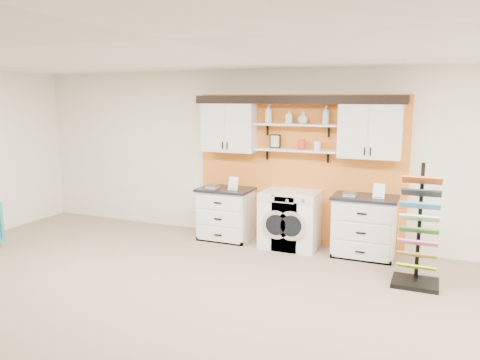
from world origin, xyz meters
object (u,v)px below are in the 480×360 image
at_px(washer, 283,219).
at_px(dryer, 297,220).
at_px(base_cabinet_right, 364,226).
at_px(base_cabinet_left, 226,213).
at_px(sample_rack, 418,246).

bearing_deg(washer, dryer, 0.00).
bearing_deg(base_cabinet_right, base_cabinet_left, 180.00).
height_order(base_cabinet_right, washer, base_cabinet_right).
xyz_separation_m(base_cabinet_left, base_cabinet_right, (2.26, -0.00, 0.02)).
bearing_deg(sample_rack, washer, 157.59).
relative_size(base_cabinet_left, sample_rack, 0.57).
bearing_deg(base_cabinet_right, washer, -179.85).
bearing_deg(dryer, washer, -180.00).
bearing_deg(sample_rack, base_cabinet_right, 132.46).
relative_size(base_cabinet_right, washer, 1.05).
xyz_separation_m(washer, sample_rack, (2.04, -0.85, 0.06)).
bearing_deg(dryer, sample_rack, -25.30).
distance_m(base_cabinet_left, sample_rack, 3.15).
distance_m(dryer, sample_rack, 1.99).
xyz_separation_m(base_cabinet_right, sample_rack, (0.78, -0.85, 0.04)).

